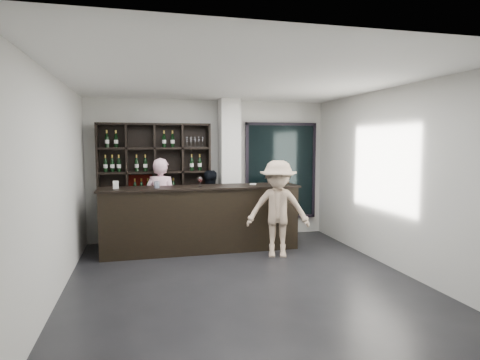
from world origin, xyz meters
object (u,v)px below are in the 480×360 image
object	(u,v)px
taster_pink	(161,203)
customer	(278,209)
wine_shelf	(155,184)
taster_black	(209,206)
tasting_counter	(201,219)

from	to	relation	value
taster_pink	customer	size ratio (longest dim) A/B	1.01
wine_shelf	taster_black	bearing A→B (deg)	-8.93
taster_black	customer	size ratio (longest dim) A/B	0.86
taster_pink	wine_shelf	bearing A→B (deg)	-52.98
customer	taster_black	bearing A→B (deg)	144.37
wine_shelf	taster_pink	distance (m)	0.52
tasting_counter	taster_pink	distance (m)	0.87
tasting_counter	taster_pink	xyz separation A→B (m)	(-0.71, 0.42, 0.26)
taster_pink	customer	bearing A→B (deg)	174.45
taster_pink	taster_black	size ratio (longest dim) A/B	1.18
taster_pink	customer	distance (m)	2.27
wine_shelf	customer	bearing A→B (deg)	-36.30
tasting_counter	taster_pink	size ratio (longest dim) A/B	2.12
tasting_counter	taster_pink	world-z (taller)	taster_pink
taster_pink	taster_black	distance (m)	1.00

